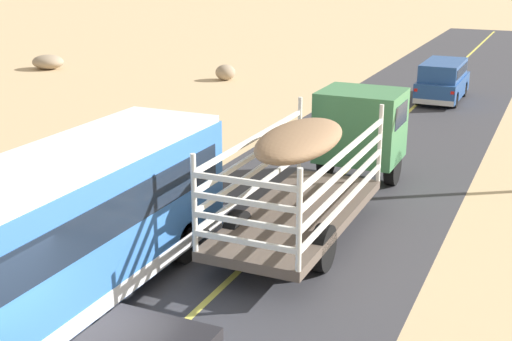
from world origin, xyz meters
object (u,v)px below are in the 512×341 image
livestock_truck (340,143)px  bus (49,236)px  car_far (443,79)px  boulder_mid_field (225,72)px  boulder_near_shoulder (48,62)px

livestock_truck → bus: (-3.14, -8.68, -0.04)m
car_far → boulder_mid_field: 12.20m
bus → car_far: 24.49m
bus → car_far: bearing=82.0°
boulder_mid_field → car_far: bearing=-3.5°
car_far → livestock_truck: bearing=-91.0°
livestock_truck → boulder_near_shoulder: size_ratio=4.86×
car_far → boulder_mid_field: size_ratio=3.95×
bus → boulder_mid_field: size_ratio=8.55×
livestock_truck → car_far: (0.27, 15.56, -0.70)m
bus → boulder_near_shoulder: (-20.43, 23.84, -1.31)m
bus → boulder_mid_field: (-8.74, 24.98, -1.31)m
boulder_mid_field → boulder_near_shoulder: bearing=-174.4°
bus → boulder_mid_field: bearing=109.3°
car_far → boulder_near_shoulder: bearing=-179.0°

